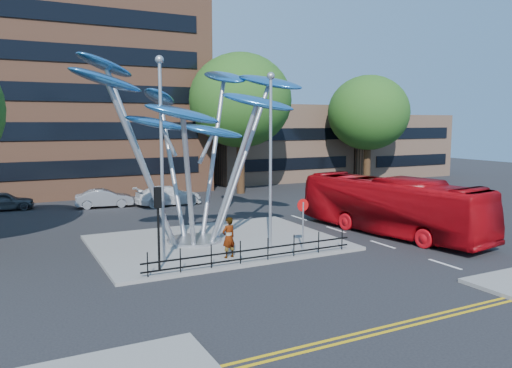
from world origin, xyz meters
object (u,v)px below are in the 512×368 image
no_entry_sign_island (303,215)px  traffic_light_island (158,211)px  tree_far (368,113)px  leaf_sculpture (190,108)px  street_lamp_left (161,142)px  parked_car_mid (104,198)px  parked_car_right (169,195)px  tree_right (240,101)px  pedestrian (229,237)px  red_bus (391,206)px  parked_car_left (3,201)px  street_lamp_right (271,146)px

no_entry_sign_island → traffic_light_island: bearing=-179.9°
tree_far → leaf_sculpture: 28.53m
street_lamp_left → parked_car_mid: 17.13m
tree_far → parked_car_right: (-21.50, -3.15, -6.38)m
parked_car_mid → tree_right: bearing=-72.8°
tree_right → parked_car_right: tree_right is taller
leaf_sculpture → pedestrian: bearing=-84.6°
street_lamp_left → red_bus: bearing=0.7°
leaf_sculpture → parked_car_left: leaf_sculpture is taller
tree_far → street_lamp_left: bearing=-145.1°
tree_right → street_lamp_left: bearing=-124.0°
leaf_sculpture → no_entry_sign_island: leaf_sculpture is taller
leaf_sculpture → parked_car_mid: size_ratio=3.14×
tree_right → parked_car_left: (-18.60, -0.15, -7.36)m
tree_far → red_bus: bearing=-126.3°
traffic_light_island → red_bus: traffic_light_island is taller
tree_right → red_bus: (0.50, -18.35, -6.44)m
street_lamp_left → parked_car_right: (5.00, 15.35, -4.63)m
traffic_light_island → parked_car_right: (5.50, 16.35, -1.89)m
street_lamp_right → traffic_light_island: bearing=-174.8°
tree_right → red_bus: bearing=-88.4°
traffic_light_island → pedestrian: size_ratio=1.85×
leaf_sculpture → no_entry_sign_island: 7.71m
street_lamp_right → parked_car_mid: street_lamp_right is taller
tree_far → street_lamp_right: tree_far is taller
no_entry_sign_island → parked_car_left: bearing=123.1°
street_lamp_left → parked_car_right: 16.80m
street_lamp_right → traffic_light_island: street_lamp_right is taller
parked_car_mid → street_lamp_right: bearing=-157.5°
tree_right → traffic_light_island: size_ratio=3.54×
leaf_sculpture → parked_car_left: bearing=119.3°
tree_right → tree_far: size_ratio=1.12×
leaf_sculpture → no_entry_sign_island: (4.07, -4.16, -5.06)m
no_entry_sign_island → red_bus: red_bus is taller
parked_car_left → parked_car_right: (11.09, -3.00, 0.04)m
no_entry_sign_island → tree_right: bearing=72.9°
pedestrian → parked_car_mid: (-2.30, 17.12, -0.41)m
tree_right → parked_car_left: 20.00m
leaf_sculpture → red_bus: bearing=-16.0°
tree_right → pedestrian: bearing=-116.9°
parked_car_left → street_lamp_left: bearing=-160.6°
pedestrian → parked_car_right: (2.20, 16.01, -0.35)m
tree_right → traffic_light_island: 24.06m
red_bus → parked_car_right: 17.20m
tree_right → traffic_light_island: (-13.00, -19.50, -5.42)m
street_lamp_left → parked_car_left: bearing=108.4°
tree_right → parked_car_mid: (-12.00, -2.03, -7.37)m
traffic_light_island → parked_car_left: (-5.60, 19.35, -1.93)m
street_lamp_left → parked_car_right: size_ratio=1.76×
tree_far → street_lamp_left: tree_far is taller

